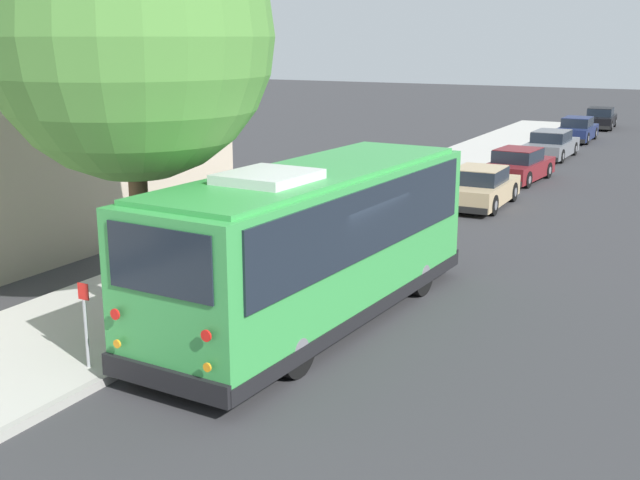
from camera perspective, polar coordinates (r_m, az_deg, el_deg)
ground_plane at (r=16.25m, az=0.61°, el=-5.66°), size 160.00×160.00×0.00m
sidewalk_slab at (r=18.24m, az=-10.44°, el=-3.40°), size 80.00×4.02×0.15m
curb_strip at (r=17.09m, az=-4.91°, el=-4.43°), size 80.00×0.14×0.15m
shuttle_bus at (r=15.65m, az=-0.36°, el=0.19°), size 9.18×3.04×3.25m
parked_sedan_tan at (r=27.40m, az=11.30°, el=3.64°), size 4.15×1.84×1.33m
parked_sedan_maroon at (r=32.55m, az=13.90°, el=5.13°), size 4.33×2.05×1.30m
parked_sedan_gray at (r=39.28m, az=16.12°, el=6.49°), size 4.61×1.84×1.30m
parked_sedan_navy at (r=46.14m, az=17.81°, el=7.46°), size 4.32×1.71×1.31m
parked_sedan_black at (r=53.20m, az=19.30°, el=8.14°), size 4.28×1.87×1.28m
street_tree at (r=15.55m, az=-13.12°, el=15.24°), size 5.30×5.30×8.83m
sign_post_near at (r=13.92m, az=-16.32°, el=-5.76°), size 0.06×0.22×1.47m
sign_post_far at (r=14.96m, az=-12.56°, el=-5.01°), size 0.06×0.06×1.07m
fire_hydrant at (r=23.06m, az=2.98°, el=1.76°), size 0.22×0.22×0.81m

